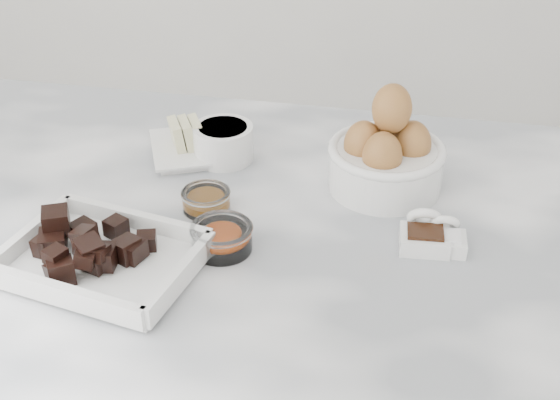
% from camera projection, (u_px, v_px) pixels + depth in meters
% --- Properties ---
extents(marble_slab, '(1.20, 0.80, 0.04)m').
position_uv_depth(marble_slab, '(261.00, 249.00, 1.03)').
color(marble_slab, white).
rests_on(marble_slab, cabinet).
extents(chocolate_dish, '(0.26, 0.21, 0.06)m').
position_uv_depth(chocolate_dish, '(102.00, 253.00, 0.95)').
color(chocolate_dish, white).
rests_on(chocolate_dish, marble_slab).
extents(butter_plate, '(0.17, 0.17, 0.06)m').
position_uv_depth(butter_plate, '(194.00, 142.00, 1.20)').
color(butter_plate, white).
rests_on(butter_plate, marble_slab).
extents(sugar_ramekin, '(0.09, 0.09, 0.05)m').
position_uv_depth(sugar_ramekin, '(223.00, 141.00, 1.18)').
color(sugar_ramekin, white).
rests_on(sugar_ramekin, marble_slab).
extents(egg_bowl, '(0.17, 0.17, 0.16)m').
position_uv_depth(egg_bowl, '(386.00, 155.00, 1.09)').
color(egg_bowl, white).
rests_on(egg_bowl, marble_slab).
extents(honey_bowl, '(0.07, 0.07, 0.03)m').
position_uv_depth(honey_bowl, '(206.00, 200.00, 1.06)').
color(honey_bowl, white).
rests_on(honey_bowl, marble_slab).
extents(zest_bowl, '(0.08, 0.08, 0.04)m').
position_uv_depth(zest_bowl, '(222.00, 237.00, 0.98)').
color(zest_bowl, white).
rests_on(zest_bowl, marble_slab).
extents(vanilla_spoon, '(0.07, 0.08, 0.05)m').
position_uv_depth(vanilla_spoon, '(425.00, 234.00, 0.99)').
color(vanilla_spoon, white).
rests_on(vanilla_spoon, marble_slab).
extents(salt_spoon, '(0.06, 0.07, 0.04)m').
position_uv_depth(salt_spoon, '(445.00, 238.00, 0.99)').
color(salt_spoon, white).
rests_on(salt_spoon, marble_slab).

